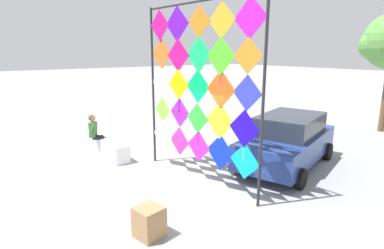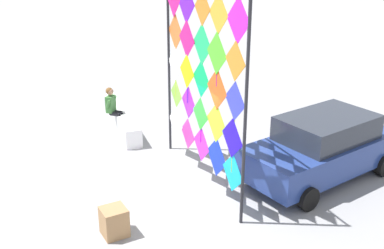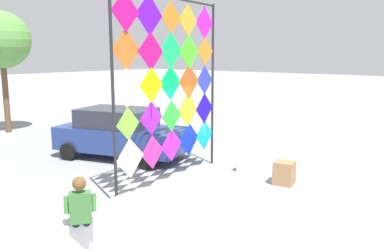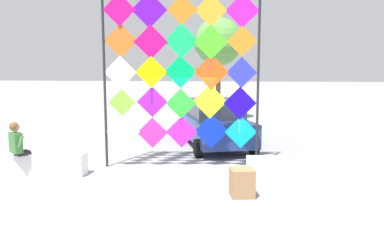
% 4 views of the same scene
% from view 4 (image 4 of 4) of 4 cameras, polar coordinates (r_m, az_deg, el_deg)
% --- Properties ---
extents(ground, '(120.00, 120.00, 0.00)m').
position_cam_4_polar(ground, '(11.23, -3.38, -6.51)').
color(ground, gray).
extents(plaza_ledge_left, '(3.71, 0.48, 0.58)m').
position_cam_4_polar(plaza_ledge_left, '(11.93, -22.91, -4.85)').
color(plaza_ledge_left, white).
rests_on(plaza_ledge_left, ground).
extents(plaza_ledge_right, '(3.71, 0.48, 0.58)m').
position_cam_4_polar(plaza_ledge_right, '(10.70, 17.49, -6.03)').
color(plaza_ledge_right, white).
rests_on(plaza_ledge_right, ground).
extents(kite_display_rack, '(4.26, 0.42, 4.84)m').
position_cam_4_polar(kite_display_rack, '(11.42, -1.47, 7.68)').
color(kite_display_rack, '#232328').
rests_on(kite_display_rack, ground).
extents(seated_vendor, '(0.66, 0.69, 1.43)m').
position_cam_4_polar(seated_vendor, '(11.44, -22.58, -2.59)').
color(seated_vendor, black).
rests_on(seated_vendor, ground).
extents(parked_car, '(2.96, 4.56, 1.64)m').
position_cam_4_polar(parked_car, '(14.45, 3.17, 0.17)').
color(parked_car, navy).
rests_on(parked_car, ground).
extents(cardboard_box_large, '(0.58, 0.58, 0.61)m').
position_cam_4_polar(cardboard_box_large, '(9.20, 6.86, -7.90)').
color(cardboard_box_large, '#9E754C').
rests_on(cardboard_box_large, ground).
extents(tree_broadleaf, '(2.42, 2.42, 5.20)m').
position_cam_4_polar(tree_broadleaf, '(21.51, 3.63, 11.08)').
color(tree_broadleaf, brown).
rests_on(tree_broadleaf, ground).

